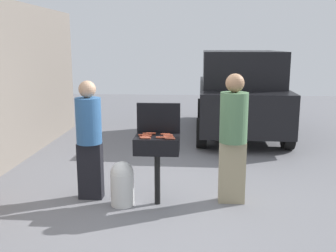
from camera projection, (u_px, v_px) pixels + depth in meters
The scene contains 18 objects.
ground_plane at pixel (166, 201), 5.56m from camera, with size 24.00×24.00×0.00m, color slate.
bbq_grill at pixel (157, 147), 5.30m from camera, with size 0.60×0.44×0.96m.
grill_lid_open at pixel (159, 118), 5.44m from camera, with size 0.60×0.05×0.42m, color black.
hot_dog_0 at pixel (169, 137), 5.19m from camera, with size 0.03×0.03×0.13m, color #AD4228.
hot_dog_1 at pixel (165, 134), 5.34m from camera, with size 0.03×0.03×0.13m, color #AD4228.
hot_dog_2 at pixel (146, 138), 5.13m from camera, with size 0.03×0.03×0.13m, color #C6593D.
hot_dog_3 at pixel (147, 136), 5.25m from camera, with size 0.03×0.03×0.13m, color #AD4228.
hot_dog_4 at pixel (161, 137), 5.15m from camera, with size 0.03×0.03×0.13m, color #B74C33.
hot_dog_5 at pixel (145, 137), 5.16m from camera, with size 0.03×0.03×0.13m, color #C6593D.
hot_dog_6 at pixel (151, 133), 5.40m from camera, with size 0.03×0.03×0.13m, color #AD4228.
hot_dog_7 at pixel (143, 135), 5.29m from camera, with size 0.03×0.03×0.13m, color #AD4228.
hot_dog_8 at pixel (168, 135), 5.27m from camera, with size 0.03×0.03×0.13m, color #C6593D.
hot_dog_9 at pixel (170, 138), 5.10m from camera, with size 0.03×0.03×0.13m, color #C6593D.
hot_dog_10 at pixel (148, 134), 5.37m from camera, with size 0.03×0.03×0.13m, color #AD4228.
propane_tank at pixel (122, 183), 5.36m from camera, with size 0.32×0.32×0.62m.
person_left at pixel (89, 136), 5.49m from camera, with size 0.35×0.35×1.69m.
person_right at pixel (233, 134), 5.35m from camera, with size 0.38×0.38×1.79m.
parked_minivan at pixel (239, 92), 9.62m from camera, with size 2.08×4.43×2.02m.
Camera 1 is at (0.38, -5.21, 2.16)m, focal length 42.08 mm.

